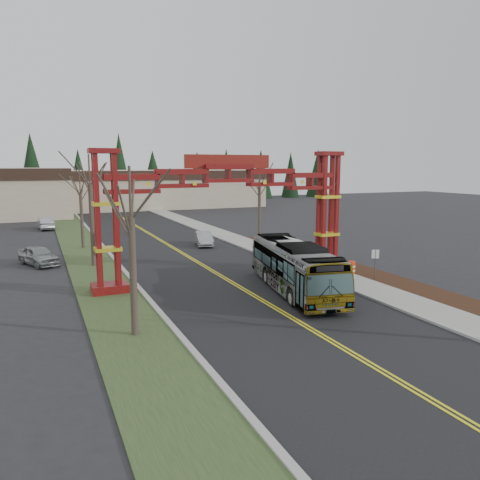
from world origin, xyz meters
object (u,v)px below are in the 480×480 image
bare_tree_median_far (80,193)px  barrel_mid (331,261)px  barrel_north (308,253)px  bare_tree_median_near (131,217)px  transit_bus (295,267)px  silver_sedan (204,239)px  parked_car_near_a (39,256)px  gateway_arch (228,194)px  bare_tree_right_far (260,186)px  bare_tree_median_mid (90,184)px  parked_car_far_a (46,223)px  street_sign (375,259)px  barrel_south (351,268)px  retail_building_east (157,188)px

bare_tree_median_far → barrel_mid: 24.35m
barrel_mid → barrel_north: bearing=86.5°
bare_tree_median_near → bare_tree_median_far: 25.63m
transit_bus → silver_sedan: (0.43, 18.64, -0.88)m
bare_tree_median_near → barrel_north: (17.11, 12.39, -5.08)m
parked_car_near_a → bare_tree_median_near: bearing=-102.5°
gateway_arch → parked_car_near_a: bearing=137.9°
bare_tree_right_far → barrel_mid: bearing=-94.2°
bare_tree_median_mid → barrel_north: bare_tree_median_mid is taller
bare_tree_right_far → barrel_north: 12.60m
parked_car_far_a → street_sign: (20.23, -37.62, 0.80)m
gateway_arch → street_sign: 11.02m
bare_tree_right_far → barrel_mid: 16.01m
transit_bus → barrel_north: size_ratio=10.73×
bare_tree_median_far → parked_car_near_a: bearing=-120.7°
transit_bus → barrel_mid: (6.13, 4.93, -1.05)m
parked_car_near_a → barrel_south: bearing=-55.9°
barrel_south → parked_car_near_a: bearing=148.4°
parked_car_near_a → street_sign: (21.20, -14.91, 0.80)m
silver_sedan → bare_tree_median_near: 25.55m
bare_tree_median_near → street_sign: (17.23, 4.01, -4.04)m
bare_tree_median_mid → barrel_mid: bare_tree_median_mid is taller
transit_bus → street_sign: 6.47m
bare_tree_median_mid → street_sign: size_ratio=4.00×
parked_car_far_a → bare_tree_right_far: size_ratio=0.59×
retail_building_east → parked_car_near_a: retail_building_east is taller
parked_car_near_a → barrel_north: 22.08m
parked_car_far_a → barrel_north: parked_car_far_a is taller
parked_car_far_a → gateway_arch: bearing=102.9°
parked_car_far_a → barrel_south: (19.85, -35.52, -0.26)m
silver_sedan → bare_tree_median_mid: size_ratio=0.48×
parked_car_near_a → parked_car_far_a: parked_car_near_a is taller
barrel_north → parked_car_near_a: bearing=162.8°
transit_bus → bare_tree_right_far: 21.70m
bare_tree_right_far → barrel_mid: bare_tree_right_far is taller
street_sign → barrel_north: (-0.11, 8.38, -1.04)m
silver_sedan → bare_tree_median_near: size_ratio=0.54×
retail_building_east → bare_tree_right_far: size_ratio=4.82×
transit_bus → barrel_north: transit_bus is taller
transit_bus → bare_tree_median_far: bearing=127.1°
parked_car_far_a → bare_tree_right_far: 27.95m
retail_building_east → street_sign: 66.08m
parked_car_near_a → bare_tree_right_far: bearing=-11.7°
silver_sedan → parked_car_near_a: 15.56m
bare_tree_median_mid → transit_bus: bearing=-50.1°
transit_bus → bare_tree_median_mid: size_ratio=1.29×
street_sign → barrel_south: 2.38m
gateway_arch → barrel_mid: 10.45m
parked_car_near_a → street_sign: bearing=-59.4°
gateway_arch → bare_tree_median_mid: size_ratio=2.08×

